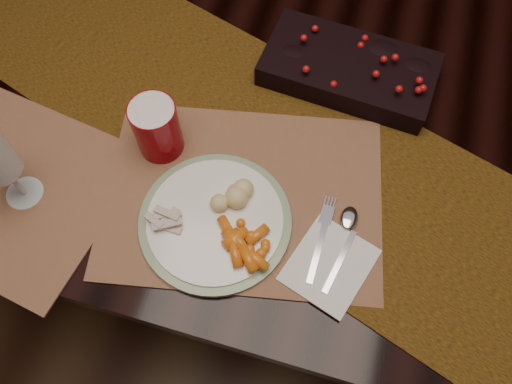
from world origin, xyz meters
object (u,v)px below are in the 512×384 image
(dinner_plate, at_px, (215,221))
(turkey_shreds, at_px, (164,220))
(red_cup, at_px, (157,128))
(wine_glass, at_px, (1,168))
(baby_carrots, at_px, (234,247))
(napkin, at_px, (329,265))
(placemat_main, at_px, (243,196))
(mashed_potatoes, at_px, (228,193))
(dining_table, at_px, (275,179))
(centerpiece, at_px, (349,67))

(dinner_plate, distance_m, turkey_shreds, 0.09)
(red_cup, relative_size, wine_glass, 0.60)
(baby_carrots, height_order, napkin, baby_carrots)
(placemat_main, distance_m, baby_carrots, 0.11)
(dinner_plate, xyz_separation_m, turkey_shreds, (-0.08, -0.03, 0.02))
(dinner_plate, xyz_separation_m, red_cup, (-0.15, 0.12, 0.05))
(red_cup, bearing_deg, mashed_potatoes, -26.23)
(napkin, bearing_deg, placemat_main, 172.42)
(napkin, bearing_deg, turkey_shreds, -160.48)
(turkey_shreds, distance_m, wine_glass, 0.28)
(placemat_main, xyz_separation_m, turkey_shreds, (-0.11, -0.09, 0.02))
(baby_carrots, bearing_deg, turkey_shreds, 173.39)
(placemat_main, height_order, red_cup, red_cup)
(baby_carrots, bearing_deg, napkin, 7.58)
(dining_table, bearing_deg, wine_glass, -137.93)
(centerpiece, distance_m, placemat_main, 0.34)
(turkey_shreds, xyz_separation_m, napkin, (0.29, 0.01, -0.02))
(placemat_main, relative_size, mashed_potatoes, 6.83)
(dining_table, xyz_separation_m, mashed_potatoes, (-0.03, -0.26, 0.41))
(placemat_main, distance_m, dinner_plate, 0.07)
(centerpiece, distance_m, turkey_shreds, 0.47)
(centerpiece, xyz_separation_m, turkey_shreds, (-0.24, -0.40, -0.01))
(wine_glass, bearing_deg, placemat_main, 15.23)
(baby_carrots, bearing_deg, centerpiece, 75.49)
(placemat_main, relative_size, turkey_shreds, 7.62)
(mashed_potatoes, height_order, napkin, mashed_potatoes)
(mashed_potatoes, bearing_deg, red_cup, 153.77)
(placemat_main, distance_m, red_cup, 0.19)
(dinner_plate, distance_m, baby_carrots, 0.07)
(turkey_shreds, height_order, red_cup, red_cup)
(baby_carrots, distance_m, turkey_shreds, 0.13)
(centerpiece, height_order, baby_carrots, centerpiece)
(dinner_plate, bearing_deg, red_cup, 139.89)
(baby_carrots, relative_size, turkey_shreds, 1.76)
(mashed_potatoes, xyz_separation_m, wine_glass, (-0.36, -0.08, 0.06))
(red_cup, bearing_deg, centerpiece, 40.10)
(turkey_shreds, height_order, wine_glass, wine_glass)
(wine_glass, bearing_deg, mashed_potatoes, 13.29)
(dining_table, xyz_separation_m, napkin, (0.17, -0.33, 0.38))
(mashed_potatoes, xyz_separation_m, napkin, (0.20, -0.07, -0.03))
(centerpiece, height_order, mashed_potatoes, centerpiece)
(centerpiece, bearing_deg, wine_glass, -140.48)
(baby_carrots, bearing_deg, dining_table, 91.76)
(turkey_shreds, bearing_deg, napkin, 1.25)
(centerpiece, relative_size, mashed_potatoes, 4.62)
(napkin, bearing_deg, wine_glass, -159.91)
(centerpiece, height_order, napkin, centerpiece)
(dining_table, distance_m, turkey_shreds, 0.54)
(napkin, xyz_separation_m, wine_glass, (-0.55, -0.02, 0.09))
(napkin, bearing_deg, centerpiece, 115.53)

